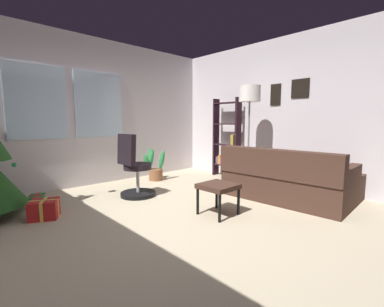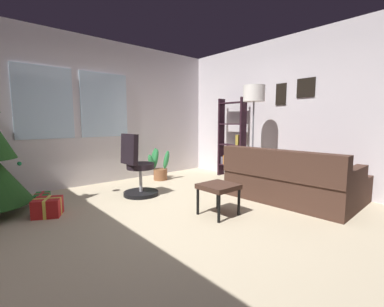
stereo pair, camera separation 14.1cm
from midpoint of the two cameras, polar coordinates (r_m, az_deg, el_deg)
ground_plane at (r=3.29m, az=-0.45°, el=-15.22°), size 5.16×5.12×0.10m
wall_back_with_windows at (r=5.29m, az=-19.54°, el=8.57°), size 5.16×0.12×2.74m
wall_right_with_frames at (r=5.16m, az=22.53°, el=8.43°), size 0.12×5.12×2.74m
couch at (r=4.32m, az=23.17°, el=-5.81°), size 1.65×1.84×0.80m
footstool at (r=3.36m, az=7.02°, el=-7.66°), size 0.43×0.43×0.40m
gift_box_red at (r=3.80m, az=-28.16°, el=-10.34°), size 0.41×0.39×0.24m
gift_box_green at (r=4.39m, az=-29.23°, el=-8.66°), size 0.27×0.33×0.16m
office_chair at (r=4.25m, az=-10.92°, el=-3.92°), size 0.56×0.56×1.01m
bookshelf at (r=5.64m, az=9.42°, el=2.35°), size 0.18×0.64×1.69m
floor_lamp at (r=4.83m, az=14.24°, el=11.25°), size 0.38×0.38×1.83m
potted_plant at (r=5.38m, az=-6.57°, el=-3.06°), size 0.50×0.38×0.67m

